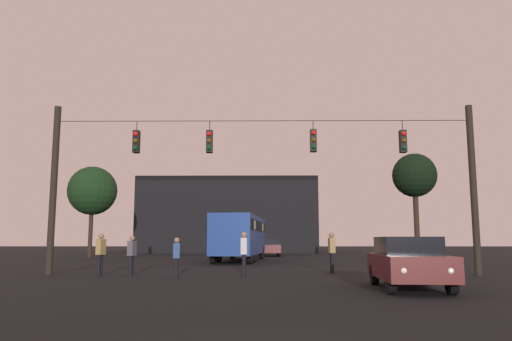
# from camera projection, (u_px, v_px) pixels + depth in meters

# --- Properties ---
(ground_plane) EXTENTS (168.00, 168.00, 0.00)m
(ground_plane) POSITION_uv_depth(u_px,v_px,m) (262.00, 264.00, 29.75)
(ground_plane) COLOR black
(ground_plane) RESTS_ON ground
(overhead_signal_span) EXTENTS (17.81, 0.44, 7.09)m
(overhead_signal_span) POSITION_uv_depth(u_px,v_px,m) (263.00, 175.00, 20.84)
(overhead_signal_span) COLOR black
(overhead_signal_span) RESTS_ON ground
(city_bus) EXTENTS (3.43, 11.17, 3.00)m
(city_bus) POSITION_uv_depth(u_px,v_px,m) (240.00, 234.00, 34.05)
(city_bus) COLOR navy
(city_bus) RESTS_ON ground
(car_near_right) EXTENTS (2.11, 4.44, 1.52)m
(car_near_right) POSITION_uv_depth(u_px,v_px,m) (408.00, 262.00, 14.65)
(car_near_right) COLOR #511919
(car_near_right) RESTS_ON ground
(car_far_left) EXTENTS (1.85, 4.36, 1.52)m
(car_far_left) POSITION_uv_depth(u_px,v_px,m) (270.00, 247.00, 44.17)
(car_far_left) COLOR #511919
(car_far_left) RESTS_ON ground
(pedestrian_crossing_left) EXTENTS (0.28, 0.39, 1.75)m
(pedestrian_crossing_left) POSITION_uv_depth(u_px,v_px,m) (332.00, 250.00, 21.68)
(pedestrian_crossing_left) COLOR black
(pedestrian_crossing_left) RESTS_ON ground
(pedestrian_crossing_center) EXTENTS (0.34, 0.42, 1.70)m
(pedestrian_crossing_center) POSITION_uv_depth(u_px,v_px,m) (101.00, 252.00, 20.12)
(pedestrian_crossing_center) COLOR black
(pedestrian_crossing_center) RESTS_ON ground
(pedestrian_crossing_right) EXTENTS (0.32, 0.41, 1.61)m
(pedestrian_crossing_right) POSITION_uv_depth(u_px,v_px,m) (132.00, 253.00, 20.20)
(pedestrian_crossing_right) COLOR black
(pedestrian_crossing_right) RESTS_ON ground
(pedestrian_near_bus) EXTENTS (0.28, 0.39, 1.52)m
(pedestrian_near_bus) POSITION_uv_depth(u_px,v_px,m) (177.00, 256.00, 18.59)
(pedestrian_near_bus) COLOR black
(pedestrian_near_bus) RESTS_ON ground
(pedestrian_trailing) EXTENTS (0.26, 0.37, 1.75)m
(pedestrian_trailing) POSITION_uv_depth(u_px,v_px,m) (244.00, 251.00, 19.63)
(pedestrian_trailing) COLOR black
(pedestrian_trailing) RESTS_ON ground
(corner_building) EXTENTS (19.65, 11.48, 8.28)m
(corner_building) POSITION_uv_depth(u_px,v_px,m) (229.00, 217.00, 58.52)
(corner_building) COLOR black
(corner_building) RESTS_ON ground
(tree_left_silhouette) EXTENTS (4.06, 4.06, 7.55)m
(tree_left_silhouette) POSITION_uv_depth(u_px,v_px,m) (92.00, 191.00, 41.67)
(tree_left_silhouette) COLOR #2D2116
(tree_left_silhouette) RESTS_ON ground
(tree_behind_building) EXTENTS (3.62, 3.62, 8.55)m
(tree_behind_building) POSITION_uv_depth(u_px,v_px,m) (415.00, 176.00, 41.24)
(tree_behind_building) COLOR #2D2116
(tree_behind_building) RESTS_ON ground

